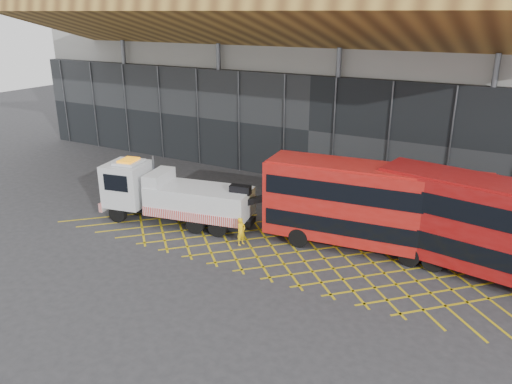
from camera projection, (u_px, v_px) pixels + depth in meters
The scene contains 7 objects.
ground_plane at pixel (201, 228), 30.08m from camera, with size 120.00×120.00×0.00m, color #2D2C2F.
road_markings at pixel (284, 249), 27.50m from camera, with size 27.96×7.16×0.01m.
construction_building at pixel (344, 55), 41.23m from camera, with size 55.00×23.97×18.00m.
recovery_truck at pixel (171, 195), 30.42m from camera, with size 11.12×4.30×3.86m.
bus_towed at pixel (373, 205), 26.55m from camera, with size 11.91×3.98×4.75m.
bus_second at pixel (502, 228), 23.44m from camera, with size 12.29×4.65×4.89m.
worker at pixel (241, 231), 27.74m from camera, with size 0.58×0.38×1.60m, color yellow.
Camera 1 is at (16.39, -22.38, 12.30)m, focal length 35.00 mm.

